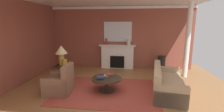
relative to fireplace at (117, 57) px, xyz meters
The scene contains 20 objects.
ground_plane 3.02m from the fireplace, 89.95° to the right, with size 8.63×8.63×0.00m, color olive.
wall_fireplace 0.99m from the fireplace, 89.27° to the left, with size 7.24×0.12×3.07m, color brown.
wall_window 4.41m from the fireplace, 141.71° to the right, with size 0.12×6.83×3.07m, color brown.
crown_moulding 2.43m from the fireplace, 88.82° to the left, with size 7.24×0.08×0.12m, color white.
area_rug 2.90m from the fireplace, 92.32° to the right, with size 3.27×2.52×0.01m, color #993D33.
fireplace is the anchor object (origin of this frame).
mantel_mirror 1.27m from the fireplace, 90.00° to the left, with size 1.37×0.04×0.97m, color silver.
sofa 3.31m from the fireplace, 56.29° to the right, with size 1.20×2.21×0.85m.
armchair_near_window 3.56m from the fireplace, 116.39° to the right, with size 0.85×0.85×0.95m.
coffee_table 2.85m from the fireplace, 92.32° to the right, with size 1.00×1.00×0.45m.
side_table 3.02m from the fireplace, 127.32° to the right, with size 0.56×0.56×0.70m.
table_lamp 3.09m from the fireplace, 127.32° to the right, with size 0.44×0.44×0.75m.
vase_mantel_right 0.95m from the fireplace, ahead, with size 0.19×0.19×0.28m, color beige.
vase_tall_corner 2.14m from the fireplace, ahead, with size 0.35×0.35×0.74m, color black.
vase_on_side_table 3.04m from the fireplace, 123.68° to the right, with size 0.17×0.17×0.27m, color #B7892D.
vase_mantel_left 0.96m from the fireplace, behind, with size 0.11×0.11×0.32m, color #9E3328.
book_red_cover 2.69m from the fireplace, 92.55° to the right, with size 0.20×0.17×0.05m, color tan.
book_art_folio 3.01m from the fireplace, 95.54° to the right, with size 0.23×0.15×0.05m, color navy.
book_small_novel 2.81m from the fireplace, 90.48° to the right, with size 0.20×0.17×0.04m, color maroon.
column_white 3.27m from the fireplace, 18.37° to the right, with size 0.20×0.20×3.07m, color white.
Camera 1 is at (0.66, -4.79, 2.19)m, focal length 25.36 mm.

